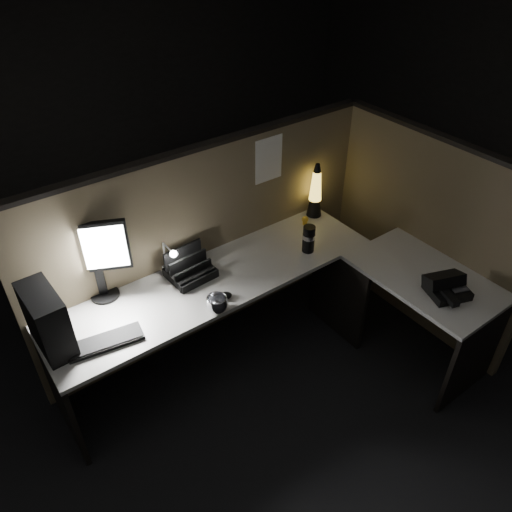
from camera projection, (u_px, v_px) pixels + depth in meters
floor at (287, 397)px, 3.43m from camera, size 6.00×6.00×0.00m
room_shell at (299, 191)px, 2.45m from camera, size 6.00×6.00×6.00m
partition_back at (209, 245)px, 3.58m from camera, size 2.66×0.06×1.50m
partition_right at (422, 236)px, 3.67m from camera, size 0.06×1.66×1.50m
desk at (287, 304)px, 3.33m from camera, size 2.60×1.60×0.73m
pc_tower at (47, 320)px, 2.72m from camera, size 0.18×0.37×0.38m
monitor at (95, 253)px, 2.98m from camera, size 0.40×0.21×0.54m
keyboard at (105, 342)px, 2.84m from camera, size 0.44×0.21×0.02m
mouse at (224, 296)px, 3.14m from camera, size 0.11×0.09×0.04m
clip_lamp at (169, 258)px, 3.25m from camera, size 0.05×0.19×0.24m
organizer at (189, 269)px, 3.31m from camera, size 0.30×0.27×0.22m
lava_lamp at (315, 194)px, 3.83m from camera, size 0.12×0.12×0.44m
travel_mug at (309, 239)px, 3.50m from camera, size 0.09×0.09×0.20m
steel_mug at (217, 304)px, 3.03m from camera, size 0.17×0.17×0.11m
figurine at (305, 219)px, 3.81m from camera, size 0.05×0.05×0.05m
pinned_paper at (269, 159)px, 3.47m from camera, size 0.23×0.00×0.33m
desk_phone at (446, 286)px, 3.16m from camera, size 0.30×0.30×0.15m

